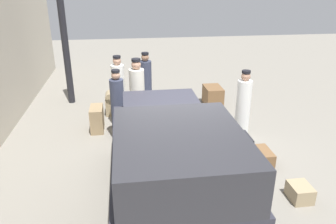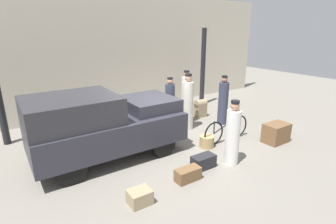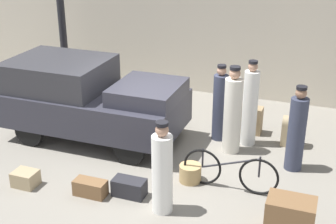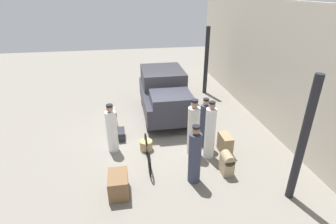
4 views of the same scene
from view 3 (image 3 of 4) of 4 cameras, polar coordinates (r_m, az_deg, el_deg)
The scene contains 17 objects.
ground_plane at distance 9.69m, azimuth -1.53°, elevation -5.45°, with size 30.00×30.00×0.00m, color gray.
station_building_facade at distance 12.61m, azimuth 5.38°, elevation 12.10°, with size 16.00×0.15×4.50m.
canopy_pillar_left at distance 13.07m, azimuth -12.68°, elevation 9.24°, with size 0.20×0.20×3.25m.
truck at distance 10.30m, azimuth -9.51°, elevation 1.76°, with size 3.79×1.89×1.72m.
bicycle at distance 8.51m, azimuth 7.57°, elevation -7.18°, with size 1.74×0.04×0.76m.
wicker_basket at distance 8.79m, azimuth 2.73°, elevation -7.45°, with size 0.41×0.41×0.33m.
porter_with_bicycle at distance 9.64m, azimuth 7.88°, elevation -0.16°, with size 0.37×0.37×1.86m.
porter_standing_middle at distance 7.67m, azimuth -0.71°, elevation -7.25°, with size 0.35×0.35×1.63m.
conductor_in_dark_uniform at distance 10.18m, azimuth 6.36°, elevation 0.79°, with size 0.32×0.32×1.71m.
porter_lifting_near_truck at distance 10.00m, azimuth 9.97°, elevation 0.68°, with size 0.32×0.32×1.88m.
porter_carrying_trunk at distance 9.23m, azimuth 15.40°, elevation -2.34°, with size 0.34×0.34×1.71m.
trunk_large_brown at distance 8.49m, azimuth -9.45°, elevation -9.11°, with size 0.58×0.28×0.29m.
suitcase_tan_flat at distance 10.76m, azimuth 9.70°, elevation -0.90°, with size 0.64×0.31×0.62m.
trunk_wicker_pale at distance 9.04m, azimuth -16.98°, elevation -7.75°, with size 0.43×0.36×0.29m.
suitcase_small_leather at distance 7.69m, azimuth 14.67°, elevation -12.10°, with size 0.75×0.50×0.57m.
trunk_barrel_dark at distance 10.33m, azimuth 14.91°, elevation -2.17°, with size 0.43×0.30×0.67m.
trunk_umber_medium at distance 8.39m, azimuth -4.74°, elevation -9.16°, with size 0.58×0.32×0.32m.
Camera 3 is at (3.19, -7.90, 4.61)m, focal length 50.00 mm.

